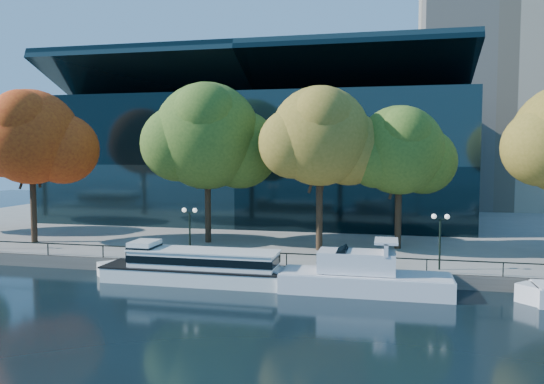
% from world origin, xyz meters
% --- Properties ---
extents(ground, '(160.00, 160.00, 0.00)m').
position_xyz_m(ground, '(0.00, 0.00, 0.00)').
color(ground, black).
rests_on(ground, ground).
extents(promenade, '(90.00, 67.08, 1.00)m').
position_xyz_m(promenade, '(0.00, 36.38, 0.50)').
color(promenade, slate).
rests_on(promenade, ground).
extents(railing, '(88.20, 0.08, 0.99)m').
position_xyz_m(railing, '(0.00, 3.25, 1.94)').
color(railing, black).
rests_on(railing, promenade).
extents(convention_building, '(50.00, 24.57, 21.43)m').
position_xyz_m(convention_building, '(-4.00, 31.79, 8.51)').
color(convention_building, black).
rests_on(convention_building, ground).
extents(office_tower, '(22.50, 22.50, 65.90)m').
position_xyz_m(office_tower, '(28.00, 55.00, 33.02)').
color(office_tower, tan).
rests_on(office_tower, ground).
extents(tour_boat, '(15.22, 3.39, 2.89)m').
position_xyz_m(tour_boat, '(-1.52, 1.00, 1.23)').
color(tour_boat, white).
rests_on(tour_boat, ground).
extents(cruiser_near, '(12.58, 3.24, 3.64)m').
position_xyz_m(cruiser_near, '(10.35, 0.70, 1.13)').
color(cruiser_near, silver).
rests_on(cruiser_near, ground).
extents(tree_1, '(10.99, 9.01, 14.23)m').
position_xyz_m(tree_1, '(-20.00, 8.45, 10.64)').
color(tree_1, black).
rests_on(tree_1, promenade).
extents(tree_2, '(12.33, 10.11, 14.85)m').
position_xyz_m(tree_2, '(-3.96, 11.86, 10.71)').
color(tree_2, black).
rests_on(tree_2, promenade).
extents(tree_3, '(10.64, 8.72, 14.05)m').
position_xyz_m(tree_3, '(6.69, 10.15, 10.61)').
color(tree_3, black).
rests_on(tree_3, promenade).
extents(tree_4, '(9.65, 7.91, 12.47)m').
position_xyz_m(tree_4, '(13.31, 12.43, 9.43)').
color(tree_4, black).
rests_on(tree_4, promenade).
extents(lamp_1, '(1.26, 0.36, 4.03)m').
position_xyz_m(lamp_1, '(-3.08, 4.50, 3.98)').
color(lamp_1, black).
rests_on(lamp_1, promenade).
extents(lamp_2, '(1.26, 0.36, 4.03)m').
position_xyz_m(lamp_2, '(15.96, 4.50, 3.98)').
color(lamp_2, black).
rests_on(lamp_2, promenade).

